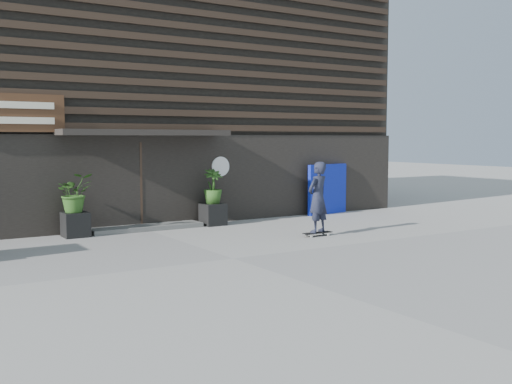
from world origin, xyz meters
TOP-DOWN VIEW (x-y plane):
  - ground at (0.00, 0.00)m, footprint 80.00×80.00m
  - entrance_step at (0.00, 4.60)m, footprint 3.00×0.80m
  - planter_pot_left at (-1.90, 4.40)m, footprint 0.60×0.60m
  - bamboo_left at (-1.90, 4.40)m, footprint 0.86×0.75m
  - planter_pot_right at (1.90, 4.40)m, footprint 0.60×0.60m
  - bamboo_right at (1.90, 4.40)m, footprint 0.54×0.54m
  - blue_tarp at (6.18, 4.70)m, footprint 1.68×0.41m
  - building at (-0.00, 9.96)m, footprint 18.00×11.00m
  - skateboarder at (3.16, 1.32)m, footprint 0.78×0.59m

SIDE VIEW (x-z plane):
  - ground at x=0.00m, z-range 0.00..0.00m
  - entrance_step at x=0.00m, z-range 0.00..0.12m
  - planter_pot_left at x=-1.90m, z-range 0.00..0.60m
  - planter_pot_right at x=1.90m, z-range 0.00..0.60m
  - blue_tarp at x=6.18m, z-range 0.00..1.58m
  - skateboarder at x=3.16m, z-range 0.04..1.87m
  - bamboo_left at x=-1.90m, z-range 0.60..1.56m
  - bamboo_right at x=1.90m, z-range 0.60..1.56m
  - building at x=0.00m, z-range -0.01..7.99m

